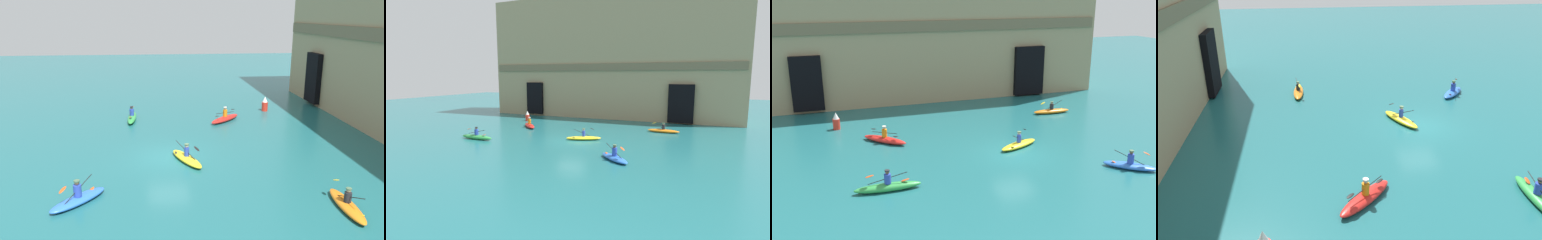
# 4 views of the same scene
# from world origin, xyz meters

# --- Properties ---
(ground_plane) EXTENTS (120.00, 120.00, 0.00)m
(ground_plane) POSITION_xyz_m (0.00, 0.00, 0.00)
(ground_plane) COLOR #1E6066
(cliff_bluff) EXTENTS (34.22, 8.50, 16.59)m
(cliff_bluff) POSITION_xyz_m (-1.77, 18.26, 8.27)
(cliff_bluff) COLOR #9E8966
(cliff_bluff) RESTS_ON ground
(kayak_orange) EXTENTS (3.25, 0.85, 1.08)m
(kayak_orange) POSITION_xyz_m (7.01, 7.58, 0.21)
(kayak_orange) COLOR orange
(kayak_orange) RESTS_ON ground
(kayak_yellow) EXTENTS (3.25, 1.99, 1.12)m
(kayak_yellow) POSITION_xyz_m (0.78, 1.05, 0.21)
(kayak_yellow) COLOR yellow
(kayak_yellow) RESTS_ON ground
(kayak_blue) EXTENTS (2.78, 2.59, 1.13)m
(kayak_blue) POSITION_xyz_m (5.27, -4.29, 0.22)
(kayak_blue) COLOR blue
(kayak_blue) RESTS_ON ground
(kayak_green) EXTENTS (3.47, 0.74, 1.15)m
(kayak_green) POSITION_xyz_m (-8.43, -2.60, 0.26)
(kayak_green) COLOR green
(kayak_green) RESTS_ON ground
(kayak_red) EXTENTS (2.94, 2.99, 1.17)m
(kayak_red) POSITION_xyz_m (-7.42, 4.84, 0.24)
(kayak_red) COLOR red
(kayak_red) RESTS_ON ground
(marker_buoy) EXTENTS (0.52, 0.52, 1.30)m
(marker_buoy) POSITION_xyz_m (-10.34, 8.96, 0.60)
(marker_buoy) COLOR red
(marker_buoy) RESTS_ON ground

